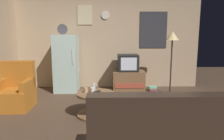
# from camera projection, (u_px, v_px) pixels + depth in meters

# --- Properties ---
(ground_plane) EXTENTS (12.00, 12.00, 0.00)m
(ground_plane) POSITION_uv_depth(u_px,v_px,m) (107.00, 119.00, 3.83)
(ground_plane) COLOR #4C3828
(wall_with_art) EXTENTS (5.20, 0.12, 2.79)m
(wall_with_art) POSITION_uv_depth(u_px,v_px,m) (107.00, 38.00, 6.01)
(wall_with_art) COLOR tan
(wall_with_art) RESTS_ON ground_plane
(fridge) EXTENTS (0.60, 0.62, 1.77)m
(fridge) POSITION_uv_depth(u_px,v_px,m) (66.00, 63.00, 5.60)
(fridge) COLOR silver
(fridge) RESTS_ON ground_plane
(tv_stand) EXTENTS (0.84, 0.53, 0.54)m
(tv_stand) POSITION_uv_depth(u_px,v_px,m) (128.00, 81.00, 5.76)
(tv_stand) COLOR brown
(tv_stand) RESTS_ON ground_plane
(crt_tv) EXTENTS (0.54, 0.51, 0.44)m
(crt_tv) POSITION_uv_depth(u_px,v_px,m) (128.00, 63.00, 5.68)
(crt_tv) COLOR black
(crt_tv) RESTS_ON tv_stand
(standing_lamp) EXTENTS (0.32, 0.32, 1.59)m
(standing_lamp) POSITION_uv_depth(u_px,v_px,m) (172.00, 41.00, 5.24)
(standing_lamp) COLOR #332D28
(standing_lamp) RESTS_ON ground_plane
(coffee_table) EXTENTS (0.72, 0.72, 0.44)m
(coffee_table) POSITION_uv_depth(u_px,v_px,m) (96.00, 104.00, 3.98)
(coffee_table) COLOR brown
(coffee_table) RESTS_ON ground_plane
(wine_glass) EXTENTS (0.05, 0.05, 0.15)m
(wine_glass) POSITION_uv_depth(u_px,v_px,m) (94.00, 87.00, 4.06)
(wine_glass) COLOR silver
(wine_glass) RESTS_ON coffee_table
(mug_ceramic_white) EXTENTS (0.08, 0.08, 0.09)m
(mug_ceramic_white) POSITION_uv_depth(u_px,v_px,m) (93.00, 90.00, 4.00)
(mug_ceramic_white) COLOR silver
(mug_ceramic_white) RESTS_ON coffee_table
(mug_ceramic_tan) EXTENTS (0.08, 0.08, 0.09)m
(mug_ceramic_tan) POSITION_uv_depth(u_px,v_px,m) (86.00, 90.00, 3.97)
(mug_ceramic_tan) COLOR tan
(mug_ceramic_tan) RESTS_ON coffee_table
(remote_control) EXTENTS (0.15, 0.12, 0.02)m
(remote_control) POSITION_uv_depth(u_px,v_px,m) (97.00, 92.00, 4.00)
(remote_control) COLOR black
(remote_control) RESTS_ON coffee_table
(armchair) EXTENTS (0.68, 0.68, 0.96)m
(armchair) POSITION_uv_depth(u_px,v_px,m) (15.00, 92.00, 4.39)
(armchair) COLOR #B2661E
(armchair) RESTS_ON ground_plane
(couch) EXTENTS (1.70, 0.80, 0.92)m
(couch) POSITION_uv_depth(u_px,v_px,m) (163.00, 139.00, 2.46)
(couch) COLOR #38281E
(couch) RESTS_ON ground_plane
(book_stack) EXTENTS (0.21, 0.18, 0.12)m
(book_stack) POSITION_uv_depth(u_px,v_px,m) (153.00, 89.00, 5.72)
(book_stack) COLOR gray
(book_stack) RESTS_ON ground_plane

